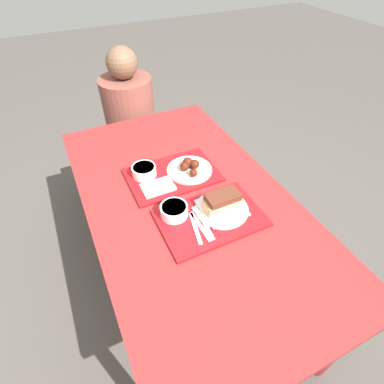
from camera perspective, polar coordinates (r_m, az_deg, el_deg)
ground_plane at (r=1.96m, az=-0.63°, el=-16.93°), size 12.00×12.00×0.00m
picnic_table at (r=1.43m, az=-0.83°, el=-3.81°), size 0.88×1.60×0.75m
picnic_bench_far at (r=2.37m, az=-11.38°, el=7.78°), size 0.84×0.28×0.43m
tray_near at (r=1.28m, az=3.53°, el=-4.93°), size 0.44×0.29×0.01m
tray_far at (r=1.48m, az=-3.71°, el=3.28°), size 0.44×0.29×0.01m
bowl_coleslaw_near at (r=1.26m, az=-3.43°, el=-3.47°), size 0.12×0.12×0.05m
brisket_sandwich_plate at (r=1.28m, az=5.75°, el=-2.37°), size 0.23×0.23×0.09m
plastic_fork_near at (r=1.23m, az=1.59°, el=-6.51°), size 0.02×0.17×0.00m
plastic_knife_near at (r=1.24m, az=2.50°, el=-6.17°), size 0.03×0.17×0.00m
plastic_spoon_near at (r=1.23m, az=0.66°, el=-6.85°), size 0.05×0.17×0.00m
condiment_packet at (r=1.30m, az=1.04°, el=-3.13°), size 0.04×0.03×0.01m
bowl_coleslaw_far at (r=1.47m, az=-9.13°, el=4.09°), size 0.12×0.12×0.05m
wings_plate_far at (r=1.49m, az=-0.47°, el=4.67°), size 0.23×0.23×0.06m
napkin_far at (r=1.41m, az=-6.48°, el=0.96°), size 0.15×0.10×0.01m
person_seated_across at (r=2.19m, az=-11.92°, el=15.45°), size 0.35×0.35×0.69m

